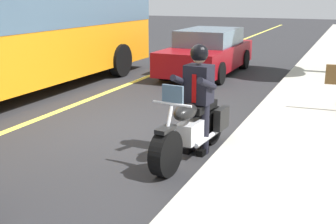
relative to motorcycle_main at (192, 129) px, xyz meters
name	(u,v)px	position (x,y,z in m)	size (l,w,h in m)	color
ground_plane	(129,129)	(-0.86, -1.60, -0.45)	(80.00, 80.00, 0.00)	#28282B
lane_center_stripe	(44,117)	(-0.86, -3.60, -0.45)	(60.00, 0.16, 0.01)	#E5DB4C
motorcycle_main	(192,129)	(0.00, 0.00, 0.00)	(2.22, 0.72, 1.26)	black
rider_main	(198,90)	(-0.19, 0.01, 0.58)	(0.66, 0.59, 1.74)	black
car_silver	(208,52)	(-7.00, -2.09, 0.24)	(4.60, 1.92, 1.40)	maroon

